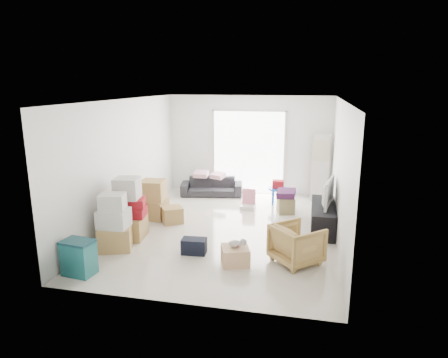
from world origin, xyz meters
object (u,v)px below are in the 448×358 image
tv_console (323,217)px  armchair (297,242)px  sofa (212,184)px  kids_table (278,187)px  television (324,202)px  wood_crate (235,255)px  ottoman (286,205)px  storage_bins (79,257)px  ac_tower (320,168)px

tv_console → armchair: size_ratio=2.12×
sofa → kids_table: 1.91m
television → wood_crate: (-1.50, -2.03, -0.44)m
television → armchair: size_ratio=1.30×
tv_console → wood_crate: size_ratio=3.51×
ottoman → kids_table: size_ratio=0.61×
storage_bins → kids_table: kids_table is taller
storage_bins → ottoman: storage_bins is taller
television → tv_console: bearing=10.5°
ac_tower → sofa: 2.94m
armchair → tv_console: bearing=-57.6°
storage_bins → television: bearing=37.1°
tv_console → kids_table: (-1.08, 1.61, 0.17)m
ac_tower → sofa: size_ratio=1.05×
wood_crate → ac_tower: bearing=71.0°
tv_console → kids_table: size_ratio=2.57×
ottoman → kids_table: 0.77m
television → wood_crate: bearing=153.9°
television → sofa: television is taller
armchair → ottoman: (-0.36, 2.68, -0.19)m
armchair → storage_bins: 3.62m
ac_tower → kids_table: ac_tower is taller
tv_console → wood_crate: (-1.50, -2.03, -0.11)m
sofa → ac_tower: bearing=-7.3°
kids_table → tv_console: bearing=-56.0°
television → wood_crate: television is taller
armchair → ottoman: size_ratio=1.98×
kids_table → wood_crate: kids_table is taller
ac_tower → armchair: size_ratio=2.32×
sofa → wood_crate: bearing=-80.9°
tv_console → ottoman: tv_console is taller
ac_tower → storage_bins: bearing=-126.8°
ac_tower → sofa: (-2.89, -0.15, -0.55)m
television → sofa: size_ratio=0.59×
television → kids_table: size_ratio=1.58×
tv_console → wood_crate: 2.53m
armchair → sofa: bearing=-9.5°
ac_tower → storage_bins: (-3.85, -5.15, -0.58)m
ac_tower → storage_bins: 6.46m
kids_table → storage_bins: bearing=-121.7°
tv_console → kids_table: bearing=124.0°
ac_tower → armchair: ac_tower is taller
wood_crate → storage_bins: bearing=-159.0°
sofa → armchair: 4.54m
ottoman → storage_bins: bearing=-128.3°
television → ottoman: television is taller
tv_console → television: (0.00, -0.00, 0.33)m
wood_crate → kids_table: bearing=83.4°
television → sofa: 3.60m
tv_console → storage_bins: size_ratio=2.74×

